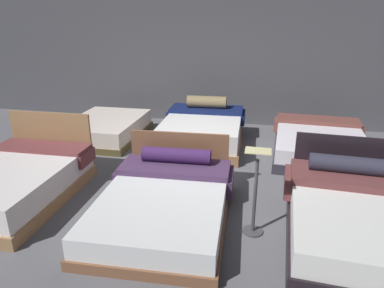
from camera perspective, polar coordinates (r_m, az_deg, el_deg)
name	(u,v)px	position (r m, az deg, el deg)	size (l,w,h in m)	color
ground_plane	(190,174)	(5.53, -0.37, -5.01)	(18.00, 18.00, 0.02)	#5B5B60
showroom_back_wall	(219,48)	(8.01, 4.62, 15.87)	(18.00, 0.06, 3.50)	#47474C
bed_0	(16,182)	(5.26, -27.55, -5.66)	(1.53, 2.07, 0.99)	#976E47
bed_1	(165,201)	(4.31, -4.55, -9.53)	(1.71, 2.21, 0.81)	brown
bed_2	(357,218)	(4.26, 26.08, -11.19)	(1.63, 2.09, 0.94)	black
bed_3	(106,128)	(7.32, -14.26, 2.57)	(1.47, 1.95, 0.42)	brown
bed_4	(202,130)	(6.70, 1.76, 2.31)	(1.66, 2.07, 0.85)	#976946
bed_5	(319,144)	(6.62, 20.64, 0.07)	(1.73, 2.18, 0.49)	#2E2C36
price_sign	(255,202)	(3.96, 10.49, -9.60)	(0.28, 0.24, 1.03)	#3F3F44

